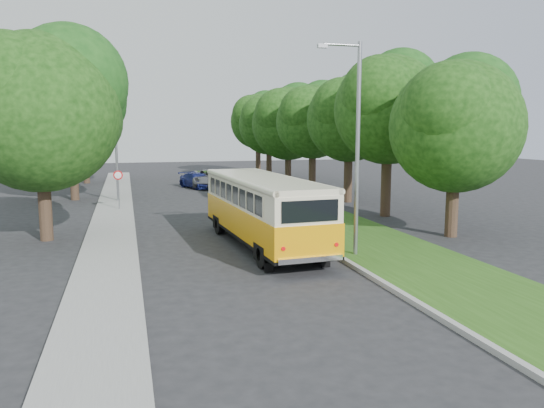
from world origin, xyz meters
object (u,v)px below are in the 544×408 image
object	(u,v)px
lamppost_near	(355,142)
car_silver	(253,202)
car_grey	(209,178)
vintage_bus	(263,212)
car_blue	(198,181)
car_white	(225,186)
lamppost_far	(114,141)

from	to	relation	value
lamppost_near	car_silver	distance (m)	12.03
lamppost_near	car_grey	size ratio (longest dim) A/B	1.48
lamppost_near	vintage_bus	world-z (taller)	lamppost_near
car_blue	lamppost_near	bearing A→B (deg)	-103.75
car_silver	car_grey	distance (m)	14.77
lamppost_near	car_white	distance (m)	20.85
car_blue	car_grey	xyz separation A→B (m)	(1.00, 0.48, 0.12)
car_silver	car_blue	xyz separation A→B (m)	(-1.32, 14.29, -0.06)
lamppost_near	car_white	world-z (taller)	lamppost_near
car_blue	car_grey	size ratio (longest dim) A/B	0.81
car_silver	car_blue	size ratio (longest dim) A/B	0.94
car_grey	lamppost_far	bearing A→B (deg)	-123.48
lamppost_far	vintage_bus	bearing A→B (deg)	-69.03
car_blue	vintage_bus	bearing A→B (deg)	-110.17
car_white	car_grey	bearing A→B (deg)	106.00
lamppost_near	car_blue	bearing A→B (deg)	95.63
lamppost_far	car_silver	bearing A→B (deg)	-42.70
car_silver	car_white	bearing A→B (deg)	98.36
lamppost_far	car_white	bearing A→B (deg)	14.47
lamppost_far	vintage_bus	size ratio (longest dim) A/B	0.75
car_white	car_blue	xyz separation A→B (m)	(-1.32, 5.20, -0.07)
car_white	car_grey	size ratio (longest dim) A/B	0.79
car_silver	car_blue	bearing A→B (deg)	103.63
lamppost_far	car_grey	size ratio (longest dim) A/B	1.39
lamppost_far	car_blue	xyz separation A→B (m)	(6.38, 7.18, -3.48)
lamppost_near	lamppost_far	world-z (taller)	lamppost_near
car_grey	car_blue	bearing A→B (deg)	-144.04
lamppost_near	vintage_bus	xyz separation A→B (m)	(-2.85, 2.70, -2.88)
lamppost_far	vintage_bus	world-z (taller)	lamppost_far
car_white	car_blue	distance (m)	5.36
car_blue	car_grey	world-z (taller)	car_grey
vintage_bus	car_blue	bearing A→B (deg)	85.55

